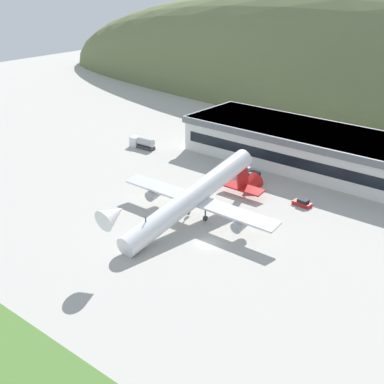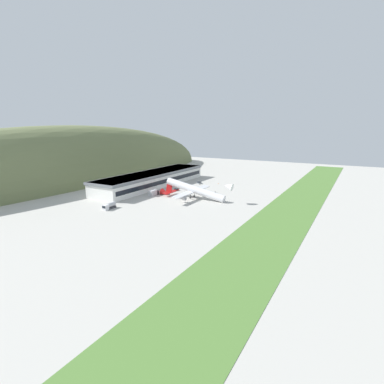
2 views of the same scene
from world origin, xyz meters
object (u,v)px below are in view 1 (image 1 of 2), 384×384
(terminal_building, at_px, (377,161))
(service_car_1, at_px, (302,203))
(box_truck, at_px, (142,143))
(cargo_airplane, at_px, (194,198))
(fuel_truck, at_px, (244,173))

(terminal_building, bearing_deg, service_car_1, -105.44)
(box_truck, bearing_deg, cargo_airplane, -32.57)
(terminal_building, relative_size, fuel_truck, 13.34)
(cargo_airplane, xyz_separation_m, service_car_1, (13.24, 20.30, -4.35))
(terminal_building, xyz_separation_m, box_truck, (-59.74, -17.48, -3.85))
(terminal_building, xyz_separation_m, cargo_airplane, (-19.55, -43.15, -0.36))
(terminal_building, distance_m, box_truck, 62.36)
(terminal_building, height_order, service_car_1, terminal_building)
(terminal_building, distance_m, fuel_truck, 30.98)
(box_truck, bearing_deg, fuel_truck, -1.82)
(service_car_1, bearing_deg, terminal_building, 74.56)
(terminal_building, bearing_deg, cargo_airplane, -114.38)
(service_car_1, distance_m, box_truck, 53.70)
(cargo_airplane, bearing_deg, terminal_building, 65.62)
(cargo_airplane, bearing_deg, box_truck, 147.43)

